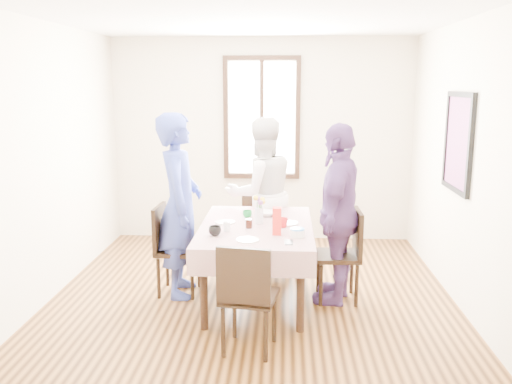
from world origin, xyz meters
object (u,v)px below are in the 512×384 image
at_px(chair_right, 337,255).
at_px(dining_table, 256,263).
at_px(person_left, 179,205).
at_px(chair_near, 249,296).
at_px(person_far, 261,193).
at_px(person_right, 337,214).
at_px(chair_left, 179,250).
at_px(chair_far, 261,228).

bearing_deg(chair_right, dining_table, 92.22).
bearing_deg(person_left, dining_table, -105.62).
height_order(chair_near, person_far, person_far).
bearing_deg(person_left, person_right, -98.88).
bearing_deg(person_far, person_right, 105.32).
relative_size(chair_left, chair_right, 1.00).
height_order(person_far, person_right, person_right).
xyz_separation_m(chair_right, person_right, (-0.02, -0.00, 0.42)).
xyz_separation_m(chair_near, person_right, (0.77, 1.06, 0.42)).
bearing_deg(person_right, chair_left, -77.45).
bearing_deg(person_left, chair_left, 84.54).
bearing_deg(chair_left, chair_near, 36.86).
distance_m(chair_left, person_left, 0.46).
bearing_deg(person_right, chair_near, -20.12).
bearing_deg(person_left, chair_far, -46.85).
xyz_separation_m(chair_right, person_left, (-1.57, 0.09, 0.46)).
xyz_separation_m(dining_table, chair_near, (-0.00, -1.02, 0.08)).
bearing_deg(chair_near, person_right, 63.73).
bearing_deg(dining_table, chair_left, 170.11).
height_order(chair_left, person_far, person_far).
relative_size(dining_table, chair_far, 1.62).
height_order(chair_far, person_far, person_far).
relative_size(dining_table, chair_left, 1.62).
relative_size(chair_far, chair_near, 1.00).
height_order(dining_table, chair_left, chair_left).
height_order(person_left, person_right, person_left).
bearing_deg(person_right, dining_table, -70.66).
bearing_deg(chair_left, person_right, 88.96).
bearing_deg(chair_near, chair_far, 99.78).
bearing_deg(chair_far, dining_table, 81.72).
bearing_deg(dining_table, chair_far, 90.00).
relative_size(chair_right, person_right, 0.52).
bearing_deg(chair_left, chair_right, 89.00).
xyz_separation_m(chair_near, person_left, (-0.77, 1.15, 0.46)).
xyz_separation_m(chair_left, person_far, (0.79, 0.86, 0.42)).
bearing_deg(chair_near, dining_table, 99.78).
height_order(dining_table, chair_far, chair_far).
distance_m(chair_far, chair_near, 2.03).
distance_m(dining_table, chair_far, 1.02).
bearing_deg(dining_table, person_left, 169.84).
xyz_separation_m(chair_left, chair_near, (0.79, -1.15, 0.00)).
bearing_deg(chair_right, chair_far, 38.21).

